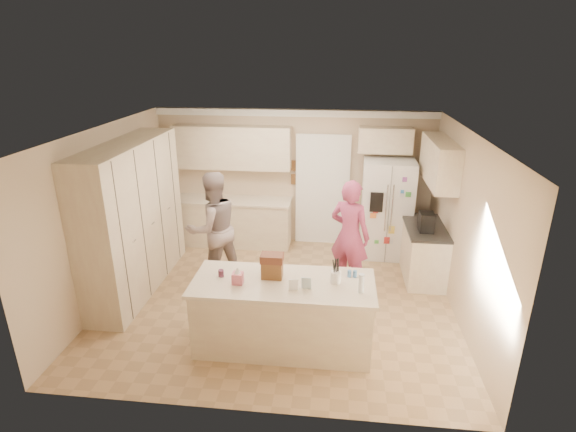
# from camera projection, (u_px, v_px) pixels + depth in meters

# --- Properties ---
(floor) EXTENTS (5.20, 4.60, 0.02)m
(floor) POSITION_uv_depth(u_px,v_px,m) (279.00, 300.00, 6.95)
(floor) COLOR tan
(floor) RESTS_ON ground
(ceiling) EXTENTS (5.20, 4.60, 0.02)m
(ceiling) POSITION_uv_depth(u_px,v_px,m) (278.00, 130.00, 6.03)
(ceiling) COLOR white
(ceiling) RESTS_ON wall_back
(wall_back) EXTENTS (5.20, 0.02, 2.60)m
(wall_back) POSITION_uv_depth(u_px,v_px,m) (294.00, 178.00, 8.64)
(wall_back) COLOR #CDB494
(wall_back) RESTS_ON ground
(wall_front) EXTENTS (5.20, 0.02, 2.60)m
(wall_front) POSITION_uv_depth(u_px,v_px,m) (247.00, 307.00, 4.34)
(wall_front) COLOR #CDB494
(wall_front) RESTS_ON ground
(wall_left) EXTENTS (0.02, 4.60, 2.60)m
(wall_left) POSITION_uv_depth(u_px,v_px,m) (107.00, 214.00, 6.76)
(wall_left) COLOR #CDB494
(wall_left) RESTS_ON ground
(wall_right) EXTENTS (0.02, 4.60, 2.60)m
(wall_right) POSITION_uv_depth(u_px,v_px,m) (465.00, 229.00, 6.22)
(wall_right) COLOR #CDB494
(wall_right) RESTS_ON ground
(crown_back) EXTENTS (5.20, 0.08, 0.12)m
(crown_back) POSITION_uv_depth(u_px,v_px,m) (294.00, 113.00, 8.15)
(crown_back) COLOR white
(crown_back) RESTS_ON wall_back
(pantry_bank) EXTENTS (0.60, 2.60, 2.35)m
(pantry_bank) POSITION_uv_depth(u_px,v_px,m) (133.00, 218.00, 6.96)
(pantry_bank) COLOR beige
(pantry_bank) RESTS_ON floor
(back_base_cab) EXTENTS (2.20, 0.60, 0.88)m
(back_base_cab) POSITION_uv_depth(u_px,v_px,m) (234.00, 223.00, 8.77)
(back_base_cab) COLOR beige
(back_base_cab) RESTS_ON floor
(back_countertop) EXTENTS (2.24, 0.63, 0.04)m
(back_countertop) POSITION_uv_depth(u_px,v_px,m) (233.00, 200.00, 8.60)
(back_countertop) COLOR beige
(back_countertop) RESTS_ON back_base_cab
(back_upper_cab) EXTENTS (2.20, 0.35, 0.80)m
(back_upper_cab) POSITION_uv_depth(u_px,v_px,m) (232.00, 147.00, 8.37)
(back_upper_cab) COLOR beige
(back_upper_cab) RESTS_ON wall_back
(doorway_opening) EXTENTS (0.90, 0.06, 2.10)m
(doorway_opening) POSITION_uv_depth(u_px,v_px,m) (322.00, 191.00, 8.64)
(doorway_opening) COLOR black
(doorway_opening) RESTS_ON floor
(doorway_casing) EXTENTS (1.02, 0.03, 2.22)m
(doorway_casing) POSITION_uv_depth(u_px,v_px,m) (322.00, 192.00, 8.61)
(doorway_casing) COLOR white
(doorway_casing) RESTS_ON floor
(wall_frame_upper) EXTENTS (0.15, 0.02, 0.20)m
(wall_frame_upper) POSITION_uv_depth(u_px,v_px,m) (295.00, 166.00, 8.51)
(wall_frame_upper) COLOR brown
(wall_frame_upper) RESTS_ON wall_back
(wall_frame_lower) EXTENTS (0.15, 0.02, 0.20)m
(wall_frame_lower) POSITION_uv_depth(u_px,v_px,m) (295.00, 179.00, 8.60)
(wall_frame_lower) COLOR brown
(wall_frame_lower) RESTS_ON wall_back
(refrigerator) EXTENTS (0.92, 0.73, 1.80)m
(refrigerator) POSITION_uv_depth(u_px,v_px,m) (386.00, 209.00, 8.14)
(refrigerator) COLOR white
(refrigerator) RESTS_ON floor
(fridge_seam) EXTENTS (0.02, 0.02, 1.78)m
(fridge_seam) POSITION_uv_depth(u_px,v_px,m) (388.00, 216.00, 7.81)
(fridge_seam) COLOR gray
(fridge_seam) RESTS_ON refrigerator
(fridge_dispenser) EXTENTS (0.22, 0.03, 0.35)m
(fridge_dispenser) POSITION_uv_depth(u_px,v_px,m) (377.00, 202.00, 7.73)
(fridge_dispenser) COLOR black
(fridge_dispenser) RESTS_ON refrigerator
(fridge_handle_l) EXTENTS (0.02, 0.02, 0.85)m
(fridge_handle_l) POSITION_uv_depth(u_px,v_px,m) (386.00, 208.00, 7.75)
(fridge_handle_l) COLOR silver
(fridge_handle_l) RESTS_ON refrigerator
(fridge_handle_r) EXTENTS (0.02, 0.02, 0.85)m
(fridge_handle_r) POSITION_uv_depth(u_px,v_px,m) (392.00, 208.00, 7.74)
(fridge_handle_r) COLOR silver
(fridge_handle_r) RESTS_ON refrigerator
(over_fridge_cab) EXTENTS (0.95, 0.35, 0.45)m
(over_fridge_cab) POSITION_uv_depth(u_px,v_px,m) (385.00, 140.00, 8.01)
(over_fridge_cab) COLOR beige
(over_fridge_cab) RESTS_ON wall_back
(right_base_cab) EXTENTS (0.60, 1.20, 0.88)m
(right_base_cab) POSITION_uv_depth(u_px,v_px,m) (423.00, 253.00, 7.48)
(right_base_cab) COLOR beige
(right_base_cab) RESTS_ON floor
(right_countertop) EXTENTS (0.63, 1.24, 0.04)m
(right_countertop) POSITION_uv_depth(u_px,v_px,m) (426.00, 227.00, 7.32)
(right_countertop) COLOR #2D2B28
(right_countertop) RESTS_ON right_base_cab
(right_upper_cab) EXTENTS (0.35, 1.50, 0.70)m
(right_upper_cab) POSITION_uv_depth(u_px,v_px,m) (439.00, 162.00, 7.12)
(right_upper_cab) COLOR beige
(right_upper_cab) RESTS_ON wall_right
(coffee_maker) EXTENTS (0.22, 0.28, 0.30)m
(coffee_maker) POSITION_uv_depth(u_px,v_px,m) (426.00, 222.00, 7.08)
(coffee_maker) COLOR black
(coffee_maker) RESTS_ON right_countertop
(island_base) EXTENTS (2.20, 0.90, 0.88)m
(island_base) POSITION_uv_depth(u_px,v_px,m) (283.00, 315.00, 5.75)
(island_base) COLOR beige
(island_base) RESTS_ON floor
(island_top) EXTENTS (2.28, 0.96, 0.05)m
(island_top) POSITION_uv_depth(u_px,v_px,m) (283.00, 283.00, 5.59)
(island_top) COLOR beige
(island_top) RESTS_ON island_base
(utensil_crock) EXTENTS (0.13, 0.13, 0.15)m
(utensil_crock) POSITION_uv_depth(u_px,v_px,m) (336.00, 277.00, 5.53)
(utensil_crock) COLOR white
(utensil_crock) RESTS_ON island_top
(tissue_box) EXTENTS (0.13, 0.13, 0.14)m
(tissue_box) POSITION_uv_depth(u_px,v_px,m) (238.00, 278.00, 5.52)
(tissue_box) COLOR #C76177
(tissue_box) RESTS_ON island_top
(tissue_plume) EXTENTS (0.08, 0.08, 0.08)m
(tissue_plume) POSITION_uv_depth(u_px,v_px,m) (237.00, 270.00, 5.48)
(tissue_plume) COLOR white
(tissue_plume) RESTS_ON tissue_box
(dollhouse_body) EXTENTS (0.26, 0.18, 0.22)m
(dollhouse_body) POSITION_uv_depth(u_px,v_px,m) (272.00, 269.00, 5.65)
(dollhouse_body) COLOR brown
(dollhouse_body) RESTS_ON island_top
(dollhouse_roof) EXTENTS (0.28, 0.20, 0.10)m
(dollhouse_roof) POSITION_uv_depth(u_px,v_px,m) (272.00, 258.00, 5.59)
(dollhouse_roof) COLOR #592D1E
(dollhouse_roof) RESTS_ON dollhouse_body
(jam_jar) EXTENTS (0.07, 0.07, 0.09)m
(jam_jar) POSITION_uv_depth(u_px,v_px,m) (221.00, 273.00, 5.69)
(jam_jar) COLOR #59263F
(jam_jar) RESTS_ON island_top
(greeting_card_a) EXTENTS (0.12, 0.06, 0.16)m
(greeting_card_a) POSITION_uv_depth(u_px,v_px,m) (293.00, 285.00, 5.35)
(greeting_card_a) COLOR white
(greeting_card_a) RESTS_ON island_top
(greeting_card_b) EXTENTS (0.12, 0.05, 0.16)m
(greeting_card_b) POSITION_uv_depth(u_px,v_px,m) (306.00, 283.00, 5.38)
(greeting_card_b) COLOR silver
(greeting_card_b) RESTS_ON island_top
(water_bottle) EXTENTS (0.07, 0.07, 0.24)m
(water_bottle) POSITION_uv_depth(u_px,v_px,m) (361.00, 283.00, 5.30)
(water_bottle) COLOR silver
(water_bottle) RESTS_ON island_top
(shaker_salt) EXTENTS (0.05, 0.05, 0.09)m
(shaker_salt) POSITION_uv_depth(u_px,v_px,m) (349.00, 274.00, 5.68)
(shaker_salt) COLOR #4679B5
(shaker_salt) RESTS_ON island_top
(shaker_pepper) EXTENTS (0.05, 0.05, 0.09)m
(shaker_pepper) POSITION_uv_depth(u_px,v_px,m) (355.00, 274.00, 5.67)
(shaker_pepper) COLOR #4679B5
(shaker_pepper) RESTS_ON island_top
(teen_boy) EXTENTS (1.15, 1.12, 1.86)m
(teen_boy) POSITION_uv_depth(u_px,v_px,m) (213.00, 228.00, 7.20)
(teen_boy) COLOR gray
(teen_boy) RESTS_ON floor
(teen_girl) EXTENTS (0.78, 0.68, 1.80)m
(teen_girl) POSITION_uv_depth(u_px,v_px,m) (350.00, 235.00, 7.01)
(teen_girl) COLOR #B44C74
(teen_girl) RESTS_ON floor
(fridge_magnets) EXTENTS (0.76, 0.02, 1.44)m
(fridge_magnets) POSITION_uv_depth(u_px,v_px,m) (388.00, 216.00, 7.80)
(fridge_magnets) COLOR tan
(fridge_magnets) RESTS_ON refrigerator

